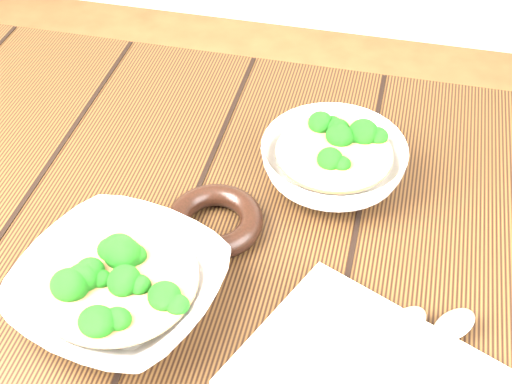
# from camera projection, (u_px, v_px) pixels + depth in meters

# --- Properties ---
(table) EXTENTS (1.20, 0.80, 0.75)m
(table) POSITION_uv_depth(u_px,v_px,m) (196.00, 313.00, 0.89)
(table) COLOR #3A2510
(table) RESTS_ON ground
(soup_bowl_front) EXTENTS (0.25, 0.25, 0.06)m
(soup_bowl_front) POSITION_uv_depth(u_px,v_px,m) (119.00, 287.00, 0.74)
(soup_bowl_front) COLOR silver
(soup_bowl_front) RESTS_ON table
(soup_bowl_back) EXTENTS (0.22, 0.22, 0.06)m
(soup_bowl_back) POSITION_uv_depth(u_px,v_px,m) (333.00, 162.00, 0.87)
(soup_bowl_back) COLOR silver
(soup_bowl_back) RESTS_ON table
(trivet) EXTENTS (0.11, 0.11, 0.03)m
(trivet) POSITION_uv_depth(u_px,v_px,m) (215.00, 221.00, 0.82)
(trivet) COLOR black
(trivet) RESTS_ON table
(napkin) EXTENTS (0.28, 0.26, 0.01)m
(napkin) POSITION_uv_depth(u_px,v_px,m) (364.00, 380.00, 0.68)
(napkin) COLOR beige
(napkin) RESTS_ON table
(spoon_left) EXTENTS (0.12, 0.17, 0.01)m
(spoon_left) POSITION_uv_depth(u_px,v_px,m) (383.00, 345.00, 0.70)
(spoon_left) COLOR #BDB7A6
(spoon_left) RESTS_ON napkin
(spoon_right) EXTENTS (0.13, 0.16, 0.01)m
(spoon_right) POSITION_uv_depth(u_px,v_px,m) (429.00, 344.00, 0.70)
(spoon_right) COLOR #BDB7A6
(spoon_right) RESTS_ON napkin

